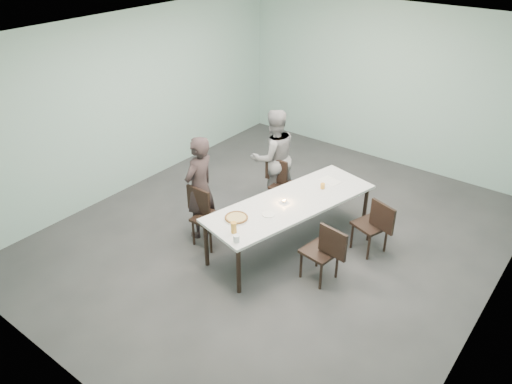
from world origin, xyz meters
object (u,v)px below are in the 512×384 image
Objects in this scene: table at (291,205)px; chair_near_left at (205,213)px; water_tumbler at (236,238)px; beer_glass at (234,228)px; chair_near_right at (325,250)px; diner_far at (274,157)px; diner_near at (199,187)px; side_plate at (268,214)px; amber_tumbler at (323,186)px; chair_far_right at (375,223)px; pizza at (236,218)px; chair_far_left at (282,181)px; tealight at (284,202)px.

table is 1.27m from chair_near_left.
water_tumbler reaches higher than table.
chair_near_right is at bearing 36.10° from beer_glass.
diner_near is at bearing 19.27° from diner_far.
amber_tumbler is (0.20, 1.08, 0.04)m from side_plate.
chair_far_right is 0.94m from amber_tumbler.
pizza is 1.51m from amber_tumbler.
diner_near is (-2.06, -0.16, 0.30)m from chair_near_right.
diner_near reaches higher than chair_far_left.
chair_far_left is 1.68m from pizza.
diner_near is at bearing -140.47° from amber_tumbler.
table is at bearing 84.01° from side_plate.
table is 1.37m from diner_near.
chair_near_right is at bearing 5.47° from side_plate.
chair_far_right is 2.56× the size of pizza.
diner_near reaches higher than water_tumbler.
side_plate is at bearing -88.79° from tealight.
chair_near_left is 1.04m from beer_glass.
chair_far_left is 0.93m from amber_tumbler.
chair_far_left is 0.53× the size of diner_far.
tealight is (1.19, 0.46, -0.03)m from diner_near.
diner_near reaches higher than amber_tumbler.
amber_tumbler is (0.21, 0.70, 0.02)m from tealight.
chair_near_right is at bearing 8.25° from chair_near_left.
water_tumbler is (0.15, -0.13, -0.03)m from beer_glass.
side_plate is 1.10m from amber_tumbler.
amber_tumbler reaches higher than table.
table is 1.71× the size of diner_near.
diner_far reaches higher than chair_far_left.
beer_glass is (-0.15, -1.09, 0.13)m from table.
water_tumbler is at bearing 53.91° from chair_near_right.
side_plate is at bearing -95.99° from table.
tealight is (0.65, -0.88, 0.27)m from chair_far_left.
chair_far_left is 10.88× the size of amber_tumbler.
tealight is (-0.06, 1.13, -0.02)m from water_tumbler.
diner_far reaches higher than amber_tumbler.
amber_tumbler is (-0.90, 0.02, 0.29)m from chair_far_right.
chair_near_right is 0.90m from side_plate.
chair_near_right is 1.19m from water_tumbler.
chair_near_right reaches higher than table.
diner_far is 9.10× the size of side_plate.
beer_glass reaches higher than water_tumbler.
side_plate is (0.27, 0.35, -0.01)m from pizza.
chair_near_right is 0.53× the size of diner_far.
table is 15.22× the size of side_plate.
chair_near_right is 2.23m from diner_far.
diner_near is 1.43m from water_tumbler.
chair_near_left is 0.53× the size of diner_far.
chair_far_right is 2.58m from diner_near.
table is at bearing 47.49° from chair_far_right.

